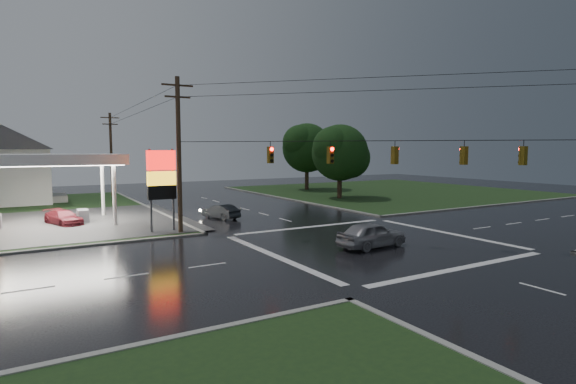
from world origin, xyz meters
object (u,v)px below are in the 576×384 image
car_crossing (372,235)px  car_pump (63,218)px  utility_pole_n (111,154)px  pylon_sign (162,177)px  tree_ne_far (308,148)px  tree_ne_near (341,153)px  house_near (3,164)px  car_north (221,211)px  utility_pole_nw (179,153)px

car_crossing → car_pump: 24.30m
utility_pole_n → car_crossing: utility_pole_n is taller
car_crossing → car_pump: size_ratio=1.13×
pylon_sign → car_pump: (-5.95, 7.14, -3.42)m
tree_ne_far → car_crossing: size_ratio=2.12×
pylon_sign → car_pump: 9.90m
utility_pole_n → tree_ne_far: 26.96m
pylon_sign → tree_ne_near: size_ratio=0.67×
car_pump → house_near: bearing=82.3°
pylon_sign → car_north: pylon_sign is taller
house_near → tree_ne_near: 37.80m
utility_pole_n → house_near: size_ratio=0.95×
pylon_sign → car_north: 7.94m
house_near → utility_pole_n: bearing=9.9°
tree_ne_near → tree_ne_far: 12.39m
tree_ne_near → utility_pole_n: bearing=145.9°
house_near → pylon_sign: bearing=-67.7°
utility_pole_n → car_crossing: bearing=-77.4°
pylon_sign → house_near: house_near is taller
house_near → tree_ne_near: (35.09, -14.01, 1.16)m
utility_pole_nw → utility_pole_n: utility_pole_nw is taller
tree_ne_near → utility_pole_nw: bearing=-152.1°
car_north → car_crossing: bearing=85.2°
car_crossing → car_pump: bearing=35.5°
car_north → tree_ne_near: bearing=-176.0°
tree_ne_far → car_north: size_ratio=2.59×
car_north → house_near: bearing=-70.9°
utility_pole_n → car_pump: utility_pole_n is taller
pylon_sign → tree_ne_far: tree_ne_far is taller
tree_ne_near → car_crossing: 27.82m
tree_ne_near → car_north: bearing=-157.8°
utility_pole_nw → car_crossing: utility_pole_nw is taller
house_near → car_pump: house_near is taller
house_near → tree_ne_far: tree_ne_far is taller
car_crossing → utility_pole_n: bearing=8.1°
car_north → car_crossing: (3.66, -15.38, 0.16)m
utility_pole_n → house_near: (-11.45, -2.00, -1.06)m
pylon_sign → car_crossing: (9.69, -11.47, -3.22)m
house_near → car_pump: 19.28m
utility_pole_nw → tree_ne_far: (26.65, 24.49, 0.46)m
pylon_sign → house_near: size_ratio=0.54×
tree_ne_far → tree_ne_near: bearing=-104.1°
tree_ne_far → car_crossing: (-17.96, -34.96, -5.39)m
tree_ne_far → car_crossing: 39.68m
utility_pole_nw → house_near: (-11.45, 26.50, -1.32)m
utility_pole_n → house_near: 11.67m
tree_ne_near → tree_ne_far: tree_ne_far is taller
tree_ne_far → car_north: (-21.62, -19.59, -5.56)m
house_near → car_pump: (4.51, -18.36, -3.81)m
car_crossing → pylon_sign: bearing=35.7°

